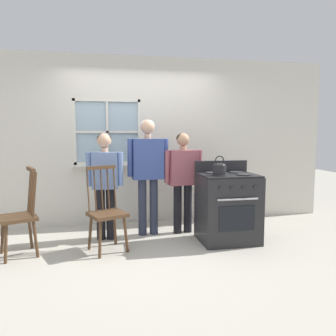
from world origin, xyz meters
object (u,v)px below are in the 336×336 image
at_px(person_elderly_left, 105,177).
at_px(person_adult_right, 183,174).
at_px(chair_near_wall, 20,217).
at_px(person_teen_center, 148,165).
at_px(potted_plant, 107,159).
at_px(stove, 228,207).
at_px(chair_by_window, 107,214).
at_px(kettle, 220,168).

bearing_deg(person_elderly_left, person_adult_right, 6.53).
relative_size(chair_near_wall, person_teen_center, 0.64).
bearing_deg(person_teen_center, potted_plant, 128.34).
relative_size(chair_near_wall, stove, 0.98).
relative_size(chair_by_window, person_adult_right, 0.72).
xyz_separation_m(chair_by_window, chair_near_wall, (-1.03, 0.03, 0.00)).
distance_m(chair_near_wall, person_adult_right, 2.24).
bearing_deg(person_adult_right, potted_plant, 141.21).
bearing_deg(kettle, stove, 37.38).
relative_size(chair_near_wall, potted_plant, 3.43).
bearing_deg(potted_plant, stove, -34.99).
xyz_separation_m(person_teen_center, potted_plant, (-0.57, 0.63, 0.05)).
relative_size(person_teen_center, kettle, 6.75).
height_order(chair_near_wall, stove, stove).
distance_m(chair_by_window, person_elderly_left, 0.61).
distance_m(chair_by_window, potted_plant, 1.33).
xyz_separation_m(person_teen_center, kettle, (0.86, -0.62, 0.01)).
bearing_deg(person_adult_right, kettle, -69.47).
bearing_deg(chair_by_window, kettle, -25.56).
bearing_deg(person_adult_right, chair_by_window, -162.03).
relative_size(chair_by_window, stove, 0.98).
relative_size(chair_by_window, potted_plant, 3.43).
height_order(chair_by_window, kettle, kettle).
xyz_separation_m(person_teen_center, person_adult_right, (0.52, -0.01, -0.13)).
height_order(person_teen_center, stove, person_teen_center).
bearing_deg(chair_by_window, person_teen_center, 20.22).
distance_m(person_elderly_left, stove, 1.73).
bearing_deg(chair_by_window, potted_plant, 65.83).
bearing_deg(person_elderly_left, person_teen_center, 11.32).
height_order(stove, kettle, kettle).
relative_size(chair_by_window, chair_near_wall, 1.00).
distance_m(chair_near_wall, stove, 2.65).
relative_size(person_elderly_left, kettle, 5.97).
bearing_deg(chair_near_wall, person_elderly_left, 90.93).
relative_size(stove, potted_plant, 3.49).
xyz_separation_m(chair_by_window, potted_plant, (0.02, 1.19, 0.59)).
bearing_deg(chair_by_window, person_elderly_left, 68.67).
distance_m(person_teen_center, potted_plant, 0.85).
relative_size(person_elderly_left, stove, 1.36).
bearing_deg(stove, kettle, -142.62).
height_order(chair_near_wall, kettle, kettle).
xyz_separation_m(chair_near_wall, person_teen_center, (1.62, 0.53, 0.54)).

